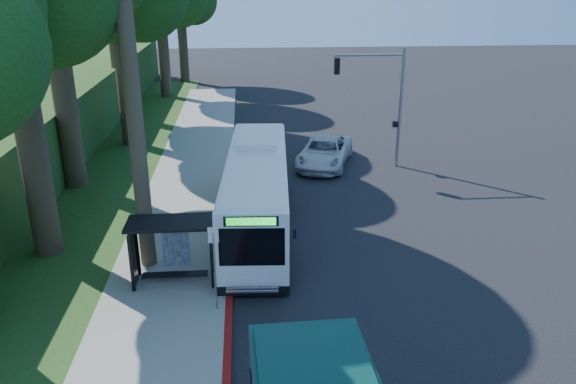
{
  "coord_description": "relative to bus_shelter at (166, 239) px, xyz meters",
  "views": [
    {
      "loc": [
        -4.3,
        -21.58,
        10.76
      ],
      "look_at": [
        -2.48,
        1.0,
        2.0
      ],
      "focal_mm": 35.0,
      "sensor_mm": 36.0,
      "label": 1
    }
  ],
  "objects": [
    {
      "name": "ground",
      "position": [
        7.26,
        2.86,
        -1.81
      ],
      "size": [
        140.0,
        140.0,
        0.0
      ],
      "primitive_type": "plane",
      "color": "black",
      "rests_on": "ground"
    },
    {
      "name": "sidewalk",
      "position": [
        -0.04,
        2.86,
        -1.75
      ],
      "size": [
        4.5,
        70.0,
        0.12
      ],
      "primitive_type": "cube",
      "color": "gray",
      "rests_on": "ground"
    },
    {
      "name": "red_curb",
      "position": [
        2.26,
        -1.14,
        -1.74
      ],
      "size": [
        0.25,
        30.0,
        0.13
      ],
      "primitive_type": "cube",
      "color": "maroon",
      "rests_on": "ground"
    },
    {
      "name": "grass_verge",
      "position": [
        -5.74,
        7.86,
        -1.78
      ],
      "size": [
        8.0,
        70.0,
        0.06
      ],
      "primitive_type": "cube",
      "color": "#234719",
      "rests_on": "ground"
    },
    {
      "name": "bus_shelter",
      "position": [
        0.0,
        0.0,
        0.0
      ],
      "size": [
        3.2,
        1.51,
        2.55
      ],
      "color": "black",
      "rests_on": "ground"
    },
    {
      "name": "stop_sign_pole",
      "position": [
        1.86,
        -2.14,
        0.28
      ],
      "size": [
        0.35,
        0.06,
        3.17
      ],
      "color": "gray",
      "rests_on": "ground"
    },
    {
      "name": "traffic_signal_pole",
      "position": [
        11.04,
        12.86,
        2.62
      ],
      "size": [
        4.1,
        0.3,
        7.0
      ],
      "color": "gray",
      "rests_on": "ground"
    },
    {
      "name": "white_bus",
      "position": [
        3.46,
        4.84,
        -0.02
      ],
      "size": [
        3.34,
        12.43,
        3.67
      ],
      "rotation": [
        0.0,
        0.0,
        -0.06
      ],
      "color": "white",
      "rests_on": "ground"
    },
    {
      "name": "pickup",
      "position": [
        7.75,
        13.36,
        -0.99
      ],
      "size": [
        4.44,
        6.46,
        1.64
      ],
      "primitive_type": "imported",
      "rotation": [
        0.0,
        0.0,
        -0.32
      ],
      "color": "silver",
      "rests_on": "ground"
    }
  ]
}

